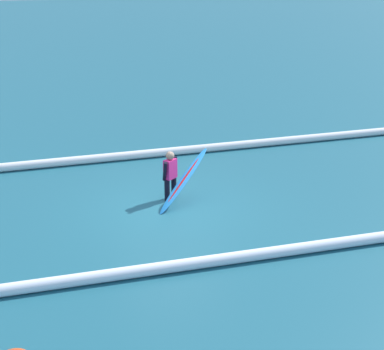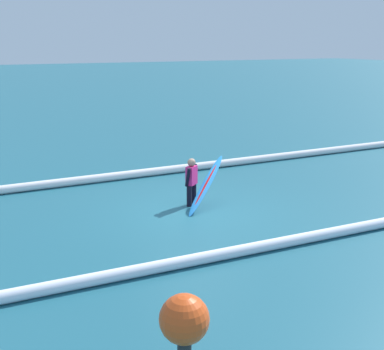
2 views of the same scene
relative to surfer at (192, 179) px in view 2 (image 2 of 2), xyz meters
The scene contains 6 objects.
ground_plane 0.88m from the surfer, 74.44° to the left, with size 187.27×187.27×0.00m, color #1F5B6D.
surfer is the anchor object (origin of this frame).
surfboard 0.44m from the surfer, 125.54° to the left, with size 1.69×1.20×1.28m.
channel_buoy 8.16m from the surfer, 61.54° to the left, with size 0.56×0.56×1.66m.
wave_crest_foreground 3.61m from the surfer, 112.07° to the right, with size 0.26×0.26×23.05m, color white.
wave_crest_midground 4.25m from the surfer, 53.61° to the left, with size 0.24×0.24×22.62m, color white.
Camera 2 is at (5.96, 11.03, 4.30)m, focal length 46.99 mm.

